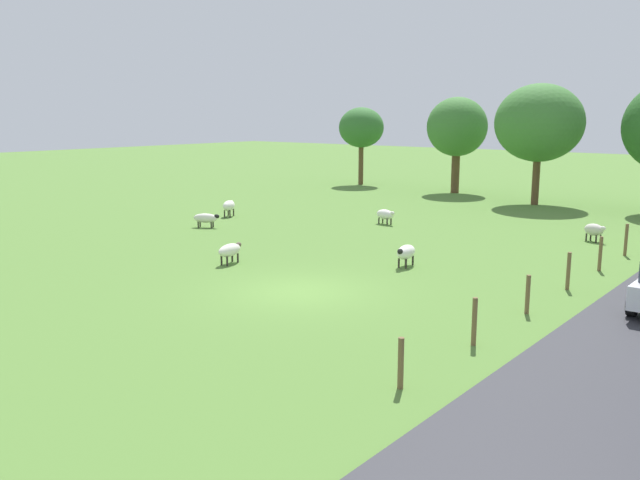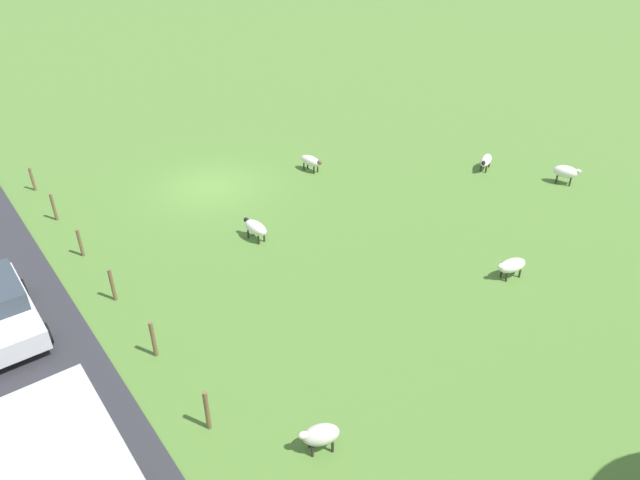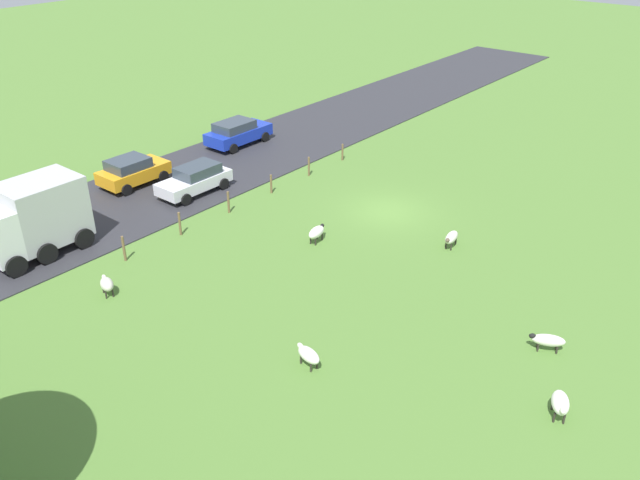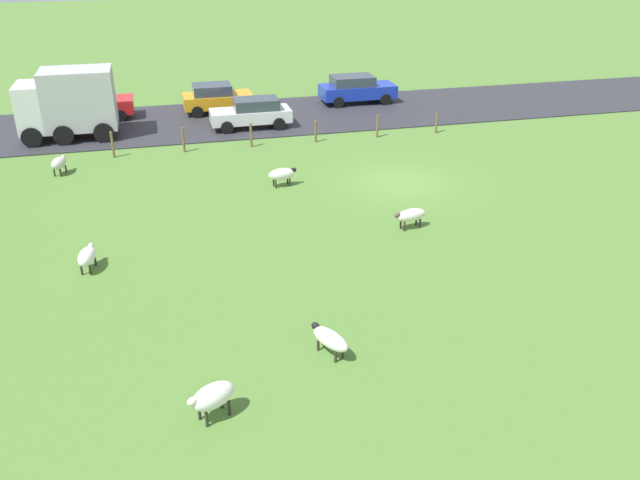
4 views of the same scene
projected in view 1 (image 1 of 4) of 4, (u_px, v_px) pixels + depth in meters
ground_plane at (300, 291)px, 20.51m from camera, size 160.00×160.00×0.00m
sheep_0 at (385, 214)px, 32.80m from camera, size 1.19×0.69×0.73m
sheep_1 at (406, 252)px, 23.71m from camera, size 0.65×1.25×0.78m
sheep_2 at (594, 230)px, 28.34m from camera, size 1.06×0.80×0.77m
sheep_3 at (229, 206)px, 35.20m from camera, size 0.96×1.19×0.85m
sheep_4 at (206, 218)px, 31.86m from camera, size 1.30×0.93×0.68m
sheep_5 at (230, 250)px, 24.16m from camera, size 0.65×1.31×0.74m
tree_0 at (457, 127)px, 45.11m from camera, size 4.06×4.06×6.46m
tree_1 at (361, 128)px, 50.43m from camera, size 3.39×3.39×5.82m
tree_3 at (539, 123)px, 39.09m from camera, size 5.14×5.14×7.10m
fence_post_0 at (401, 363)px, 13.17m from camera, size 0.12×0.12×1.06m
fence_post_1 at (474, 322)px, 15.63m from camera, size 0.12×0.12×1.16m
fence_post_2 at (528, 294)px, 18.12m from camera, size 0.12×0.12×1.08m
fence_post_3 at (568, 271)px, 20.58m from camera, size 0.12×0.12×1.18m
fence_post_4 at (600, 254)px, 23.05m from camera, size 0.12×0.12×1.21m
fence_post_5 at (626, 240)px, 25.52m from camera, size 0.12×0.12×1.23m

